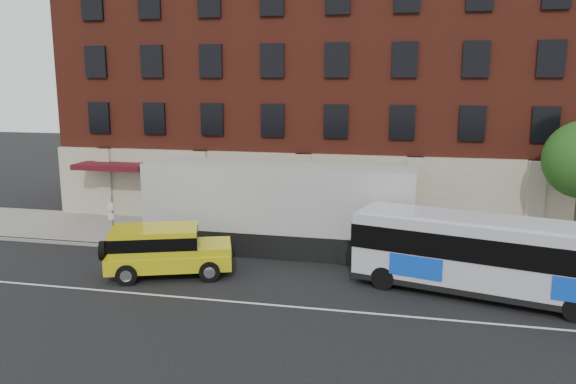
% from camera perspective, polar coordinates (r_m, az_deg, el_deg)
% --- Properties ---
extents(ground, '(120.00, 120.00, 0.00)m').
position_cam_1_polar(ground, '(21.27, -4.65, -11.44)').
color(ground, black).
rests_on(ground, ground).
extents(sidewalk, '(60.00, 6.00, 0.15)m').
position_cam_1_polar(sidewalk, '(29.49, 0.47, -4.75)').
color(sidewalk, gray).
rests_on(sidewalk, ground).
extents(kerb, '(60.00, 0.25, 0.15)m').
position_cam_1_polar(kerb, '(26.68, -0.87, -6.47)').
color(kerb, gray).
rests_on(kerb, ground).
extents(lane_line, '(60.00, 0.12, 0.01)m').
position_cam_1_polar(lane_line, '(21.71, -4.26, -10.93)').
color(lane_line, silver).
rests_on(lane_line, ground).
extents(building, '(30.00, 12.10, 15.00)m').
position_cam_1_polar(building, '(36.15, 3.11, 10.24)').
color(building, maroon).
rests_on(building, sidewalk).
extents(sign_pole, '(0.30, 0.20, 2.50)m').
position_cam_1_polar(sign_pole, '(29.51, -17.12, -2.48)').
color(sign_pole, slate).
rests_on(sign_pole, ground).
extents(city_bus, '(11.43, 5.20, 3.07)m').
position_cam_1_polar(city_bus, '(22.90, 20.65, -5.98)').
color(city_bus, '#B8BAC4').
rests_on(city_bus, ground).
extents(yellow_suv, '(5.59, 3.74, 2.08)m').
position_cam_1_polar(yellow_suv, '(24.72, -12.31, -5.46)').
color(yellow_suv, gold).
rests_on(yellow_suv, ground).
extents(shipping_container, '(12.76, 2.84, 4.25)m').
position_cam_1_polar(shipping_container, '(27.18, -1.02, -1.72)').
color(shipping_container, black).
rests_on(shipping_container, ground).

